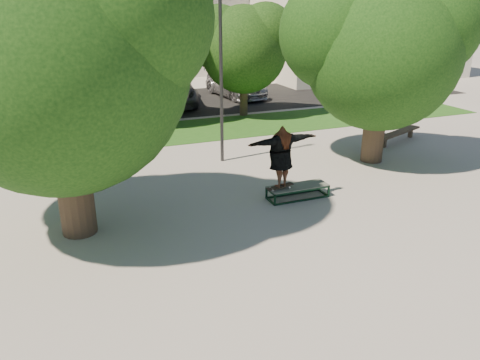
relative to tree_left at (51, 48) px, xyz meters
name	(u,v)px	position (x,y,z in m)	size (l,w,h in m)	color
ground	(251,221)	(4.29, -1.09, -4.42)	(120.00, 120.00, 0.00)	gray
grass_strip	(188,131)	(5.29, 8.41, -4.41)	(30.00, 4.00, 0.02)	#1B4C15
asphalt_strip	(139,105)	(4.29, 14.91, -4.42)	(40.00, 8.00, 0.01)	black
tree_left	(51,48)	(0.00, 0.00, 0.00)	(6.96, 5.95, 7.12)	#38281E
tree_right	(379,43)	(10.21, 1.99, -0.33)	(6.24, 5.33, 6.51)	#38281E
bg_tree_mid	(124,35)	(3.22, 10.98, -0.41)	(5.76, 4.92, 6.24)	#38281E
bg_tree_right	(242,44)	(8.73, 10.47, -0.93)	(5.04, 4.31, 5.43)	#38281E
lamppost	(221,72)	(5.29, 3.91, -1.27)	(0.25, 0.15, 6.11)	#2D2D30
side_building	(353,22)	(22.29, 20.91, -0.42)	(15.00, 10.00, 8.00)	silver
grind_box	(298,192)	(6.17, -0.16, -4.23)	(1.80, 0.60, 0.38)	black
skater_rig	(281,157)	(5.58, -0.16, -3.09)	(2.22, 0.79, 1.85)	white
bench	(398,133)	(12.79, 3.51, -4.05)	(2.84, 1.44, 0.44)	#4B3D2D
car_silver_a	(74,103)	(0.79, 12.65, -3.61)	(1.91, 4.75, 1.62)	#B4B3B8
car_dark	(137,102)	(3.79, 12.41, -3.73)	(1.48, 4.23, 1.39)	black
car_grey	(171,90)	(6.06, 14.52, -3.62)	(2.67, 5.79, 1.61)	#57565B
car_silver_b	(235,84)	(10.29, 15.41, -3.65)	(2.15, 5.29, 1.54)	#AAA9AE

